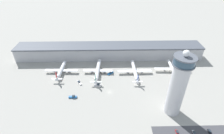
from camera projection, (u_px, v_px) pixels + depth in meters
The scene contains 14 objects.
ground_plane at pixel (110, 92), 176.98m from camera, with size 1000.00×1000.00×0.00m, color #9E9B93.
terminal_building at pixel (109, 51), 230.17m from camera, with size 240.04×25.00×18.07m.
control_tower at pixel (178, 85), 139.94m from camera, with size 16.78×16.78×61.37m.
airplane_gate_alpha at pixel (61, 70), 202.46m from camera, with size 38.24×35.81×12.82m.
airplane_gate_bravo at pixel (98, 71), 201.96m from camera, with size 34.12×45.10×13.30m.
airplane_gate_charlie at pixel (135, 71), 201.52m from camera, with size 39.33×42.09×12.17m.
airplane_gate_delta at pixel (172, 69), 204.57m from camera, with size 41.75×37.67×11.73m.
service_truck_catering at pixel (98, 85), 184.35m from camera, with size 8.07×2.52×3.12m.
service_truck_fuel at pixel (111, 73), 203.17m from camera, with size 7.40×6.87×2.65m.
service_truck_baggage at pixel (79, 83), 188.53m from camera, with size 6.56×8.13×2.42m.
service_truck_water at pixel (73, 97), 169.92m from camera, with size 8.02×2.47×2.73m.
car_yellow_taxi at pixel (177, 132), 137.05m from camera, with size 1.89×4.78×1.58m.
car_navy_sedan at pixel (210, 132), 137.61m from camera, with size 2.02×4.71×1.59m.
car_red_hatchback at pixel (194, 133), 136.92m from camera, with size 1.92×4.62×1.35m.
Camera 1 is at (-0.39, -133.14, 119.40)m, focal length 28.00 mm.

